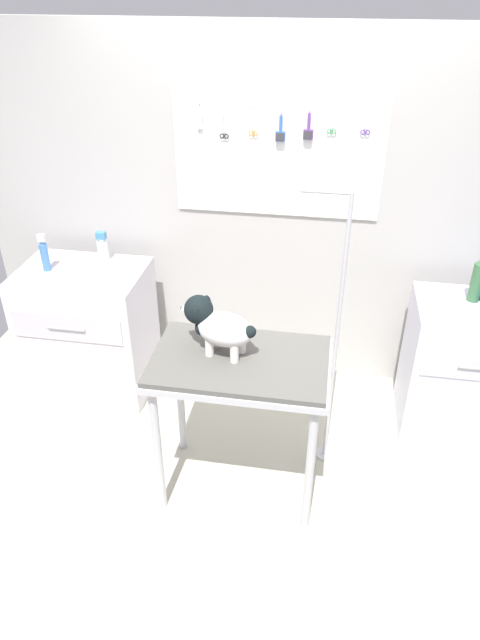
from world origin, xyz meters
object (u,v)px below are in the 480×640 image
object	(u,v)px
pump_bottle_white	(103,249)
counter_left	(89,331)
cabinet_right	(462,367)
grooming_arm	(334,350)
grooming_table	(240,375)
soda_bottle	(477,281)
dog	(217,325)

from	to	relation	value
pump_bottle_white	counter_left	bearing A→B (deg)	-119.99
counter_left	cabinet_right	distance (m)	2.42
grooming_arm	cabinet_right	xyz separation A→B (m)	(0.80, 0.44, -0.34)
grooming_table	counter_left	distance (m)	1.41
grooming_arm	grooming_table	bearing A→B (deg)	-146.44
soda_bottle	cabinet_right	bearing A→B (deg)	-75.10
counter_left	cabinet_right	world-z (taller)	counter_left
cabinet_right	soda_bottle	bearing A→B (deg)	104.90
grooming_arm	dog	world-z (taller)	grooming_arm
grooming_table	counter_left	bearing A→B (deg)	147.46
grooming_arm	soda_bottle	world-z (taller)	grooming_arm
pump_bottle_white	grooming_table	bearing A→B (deg)	-40.75
cabinet_right	soda_bottle	size ratio (longest dim) A/B	3.19
grooming_arm	dog	distance (m)	0.69
soda_bottle	pump_bottle_white	bearing A→B (deg)	177.73
dog	cabinet_right	size ratio (longest dim) A/B	0.46
grooming_table	soda_bottle	size ratio (longest dim) A/B	3.30
dog	soda_bottle	distance (m)	1.57
pump_bottle_white	cabinet_right	bearing A→B (deg)	-4.02
grooming_arm	counter_left	distance (m)	1.71
grooming_table	dog	xyz separation A→B (m)	(-0.12, 0.04, 0.26)
cabinet_right	pump_bottle_white	size ratio (longest dim) A/B	4.37
grooming_arm	soda_bottle	distance (m)	0.96
grooming_table	counter_left	size ratio (longest dim) A/B	1.00
counter_left	dog	bearing A→B (deg)	-33.92
grooming_table	dog	bearing A→B (deg)	161.06
dog	grooming_table	bearing A→B (deg)	-18.94
soda_bottle	dog	bearing A→B (deg)	-150.37
dog	pump_bottle_white	distance (m)	1.28
dog	cabinet_right	bearing A→B (deg)	26.98
dog	counter_left	bearing A→B (deg)	146.08
dog	cabinet_right	world-z (taller)	dog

